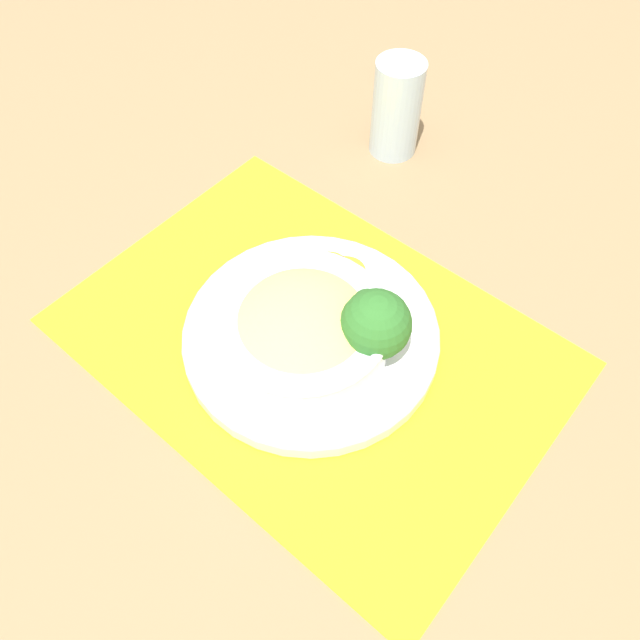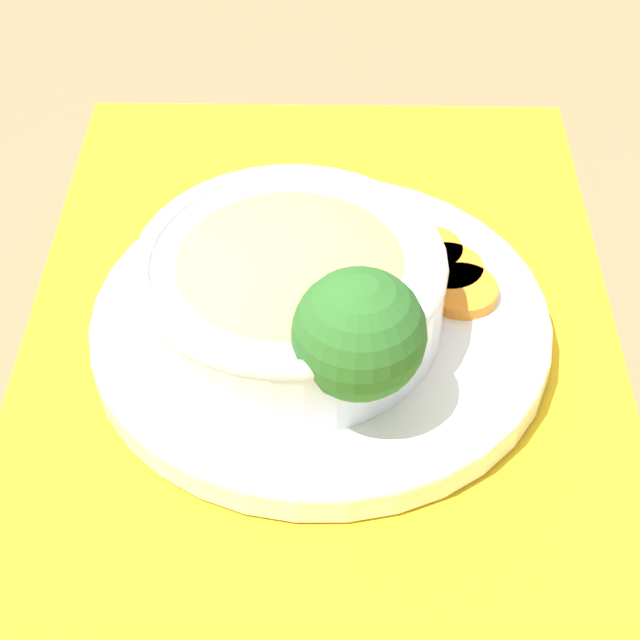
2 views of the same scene
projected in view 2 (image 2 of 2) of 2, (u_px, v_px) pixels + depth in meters
ground_plane at (321, 341)px, 0.65m from camera, size 4.00×4.00×0.00m
placemat at (321, 338)px, 0.65m from camera, size 0.54×0.40×0.00m
plate at (321, 323)px, 0.64m from camera, size 0.27×0.27×0.02m
bowl at (290, 283)px, 0.61m from camera, size 0.18×0.18×0.06m
broccoli_floret at (360, 334)px, 0.55m from camera, size 0.07×0.07×0.09m
carrot_slice_near at (461, 291)px, 0.65m from camera, size 0.04×0.04×0.01m
carrot_slice_middle at (447, 270)px, 0.66m from camera, size 0.04×0.04×0.01m
carrot_slice_far at (427, 252)px, 0.67m from camera, size 0.04×0.04×0.01m
carrot_slice_extra at (402, 237)px, 0.68m from camera, size 0.04×0.04×0.01m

